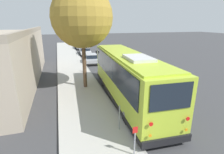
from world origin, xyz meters
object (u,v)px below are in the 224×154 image
(parked_sedan_blue, at_px, (73,40))
(street_tree, at_px, (82,13))
(sign_post_near, at_px, (135,141))
(parked_sedan_white, at_px, (85,51))
(parked_sedan_black, at_px, (76,43))
(fire_hydrant, at_px, (85,68))
(parked_sedan_silver, at_px, (91,59))
(parked_sedan_gray, at_px, (80,46))
(sign_post_far, at_px, (119,118))
(shuttle_bus, at_px, (127,74))

(parked_sedan_blue, bearing_deg, street_tree, 172.71)
(parked_sedan_blue, bearing_deg, sign_post_near, 174.26)
(parked_sedan_white, height_order, sign_post_near, sign_post_near)
(parked_sedan_white, height_order, parked_sedan_black, parked_sedan_black)
(parked_sedan_white, height_order, fire_hydrant, parked_sedan_white)
(parked_sedan_silver, bearing_deg, parked_sedan_gray, 4.32)
(sign_post_near, xyz_separation_m, sign_post_far, (1.91, 0.00, -0.01))
(parked_sedan_white, xyz_separation_m, parked_sedan_blue, (20.83, 0.24, 0.01))
(parked_sedan_white, distance_m, fire_hydrant, 12.21)
(sign_post_far, bearing_deg, shuttle_bus, -26.63)
(shuttle_bus, bearing_deg, street_tree, 39.90)
(parked_sedan_gray, bearing_deg, parked_sedan_black, -1.03)
(shuttle_bus, distance_m, parked_sedan_blue, 40.96)
(parked_sedan_black, bearing_deg, street_tree, 171.62)
(parked_sedan_blue, distance_m, fire_hydrant, 32.94)
(parked_sedan_white, distance_m, parked_sedan_gray, 7.09)
(parked_sedan_black, bearing_deg, parked_sedan_gray, 176.05)
(sign_post_near, bearing_deg, parked_sedan_gray, -2.93)
(parked_sedan_blue, bearing_deg, parked_sedan_gray, 176.71)
(parked_sedan_silver, xyz_separation_m, sign_post_far, (-16.67, 1.62, 0.25))
(street_tree, bearing_deg, fire_hydrant, -8.55)
(shuttle_bus, bearing_deg, fire_hydrant, 15.89)
(shuttle_bus, relative_size, parked_sedan_white, 2.42)
(parked_sedan_gray, bearing_deg, sign_post_near, 176.07)
(parked_sedan_silver, xyz_separation_m, parked_sedan_blue, (27.93, 0.07, 0.00))
(sign_post_far, bearing_deg, parked_sedan_silver, -5.54)
(shuttle_bus, height_order, parked_sedan_black, shuttle_bus)
(sign_post_near, bearing_deg, sign_post_far, 0.00)
(shuttle_bus, distance_m, fire_hydrant, 8.36)
(parked_sedan_gray, relative_size, sign_post_far, 3.17)
(parked_sedan_white, bearing_deg, shuttle_bus, -176.98)
(shuttle_bus, xyz_separation_m, parked_sedan_black, (34.19, 0.16, -1.36))
(parked_sedan_gray, relative_size, parked_sedan_blue, 0.96)
(parked_sedan_black, bearing_deg, parked_sedan_blue, -2.77)
(parked_sedan_silver, height_order, sign_post_far, sign_post_far)
(parked_sedan_silver, xyz_separation_m, parked_sedan_black, (21.19, -0.06, -0.00))
(parked_sedan_white, xyz_separation_m, sign_post_near, (-25.68, 1.78, 0.27))
(shuttle_bus, bearing_deg, parked_sedan_white, 3.02)
(parked_sedan_gray, relative_size, sign_post_near, 3.24)
(parked_sedan_white, relative_size, fire_hydrant, 5.85)
(parked_sedan_silver, relative_size, parked_sedan_gray, 1.03)
(parked_sedan_white, xyz_separation_m, parked_sedan_gray, (7.09, 0.11, 0.00))
(parked_sedan_silver, xyz_separation_m, street_tree, (-9.61, 2.33, 5.63))
(parked_sedan_silver, distance_m, sign_post_near, 18.65)
(parked_sedan_black, xyz_separation_m, sign_post_far, (-37.85, 1.68, 0.25))
(parked_sedan_silver, relative_size, sign_post_far, 3.26)
(fire_hydrant, bearing_deg, parked_sedan_black, -3.72)
(parked_sedan_gray, bearing_deg, sign_post_far, 175.89)
(parked_sedan_white, xyz_separation_m, parked_sedan_black, (14.08, 0.10, 0.01))
(parked_sedan_silver, relative_size, parked_sedan_black, 0.94)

